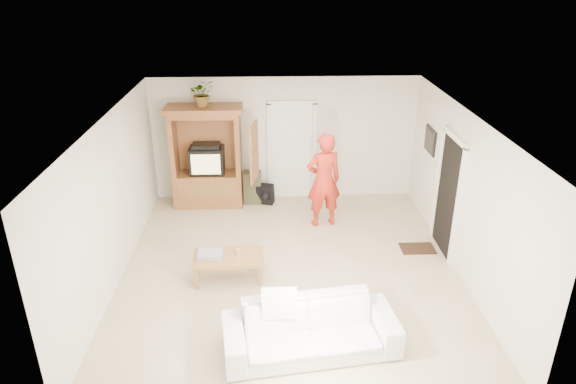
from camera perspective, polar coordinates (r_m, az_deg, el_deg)
name	(u,v)px	position (r m, az deg, el deg)	size (l,w,h in m)	color
floor	(290,270)	(8.62, 0.24, -8.63)	(6.00, 6.00, 0.00)	tan
ceiling	(290,118)	(7.54, 0.28, 8.24)	(6.00, 6.00, 0.00)	white
wall_back	(284,139)	(10.79, -0.39, 5.92)	(5.50, 5.50, 0.00)	silver
wall_front	(302,321)	(5.42, 1.60, -14.15)	(5.50, 5.50, 0.00)	silver
wall_left	(112,202)	(8.36, -18.94, -1.01)	(6.00, 6.00, 0.00)	silver
wall_right	(464,196)	(8.55, 19.00, -0.44)	(6.00, 6.00, 0.00)	silver
armoire	(208,163)	(10.67, -8.83, 3.19)	(1.82, 1.14, 2.10)	brown
door_back	(292,152)	(10.86, 0.41, 4.47)	(0.85, 0.05, 2.04)	white
doorway_right	(448,197)	(9.17, 17.38, -0.49)	(0.05, 0.90, 2.04)	black
framed_picture	(430,140)	(10.11, 15.53, 5.56)	(0.03, 0.60, 0.48)	black
doormat	(417,248)	(9.49, 14.19, -6.09)	(0.60, 0.40, 0.02)	#382316
plant	(202,93)	(10.23, -9.51, 10.76)	(0.47, 0.41, 0.53)	#4C7238
man	(324,180)	(9.69, 3.99, 1.31)	(0.67, 0.44, 1.84)	red
sofa	(310,329)	(6.87, 2.51, -14.99)	(2.25, 0.88, 0.66)	silver
coffee_table	(229,259)	(8.27, -6.62, -7.40)	(1.15, 0.67, 0.42)	olive
towel	(210,254)	(8.25, -8.65, -6.85)	(0.38, 0.28, 0.08)	#DD4952
candle	(238,251)	(8.25, -5.56, -6.59)	(0.08, 0.08, 0.10)	tan
backpack_black	(265,194)	(10.81, -2.53, -0.28)	(0.34, 0.20, 0.42)	black
backpack_olive	(252,187)	(10.83, -3.97, 0.54)	(0.37, 0.27, 0.70)	#47442B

